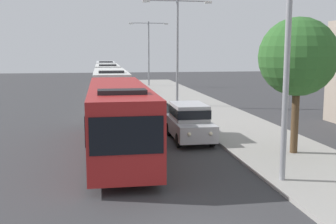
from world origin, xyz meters
The scene contains 9 objects.
bus_lead centered at (-1.30, 10.09, 1.69)m, with size 2.58×11.88×3.21m.
bus_second_in_line centered at (-1.30, 24.09, 1.69)m, with size 2.58×11.34×3.21m.
bus_middle centered at (-1.30, 37.43, 1.69)m, with size 2.58×10.69×3.21m.
bus_fourth_in_line centered at (-1.30, 50.22, 1.69)m, with size 2.58×11.46×3.21m.
white_suv centered at (2.40, 12.16, 1.03)m, with size 1.86×4.65×1.90m.
streetlamp_near centered at (4.10, 4.71, 5.42)m, with size 5.14×0.28×8.76m.
streetlamp_mid centered at (4.10, 24.71, 5.34)m, with size 5.55×0.28×8.55m.
streetlamp_far centered at (4.10, 44.71, 5.06)m, with size 5.04×0.28×8.09m.
roadside_tree centered at (6.26, 8.28, 4.32)m, with size 3.36×3.36×5.87m.
Camera 1 is at (-2.06, -8.37, 4.60)m, focal length 44.30 mm.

